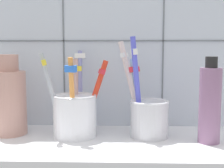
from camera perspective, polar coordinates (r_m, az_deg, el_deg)
counter_slab at (r=57.30cm, az=-0.09°, el=-11.52°), size 64.00×22.00×2.00cm
tile_wall_back at (r=66.57cm, az=0.25°, el=9.75°), size 64.00×2.20×45.00cm
toothbrush_cup_left at (r=59.24cm, az=-6.97°, el=-5.25°), size 12.97×11.42×16.53cm
toothbrush_cup_right at (r=58.89cm, az=6.68°, el=-5.61°), size 9.95×7.84×19.18cm
ceramic_vase at (r=63.14cm, az=-18.81°, el=-2.74°), size 6.73×6.73×15.77cm
soap_bottle at (r=57.04cm, az=17.92°, el=-3.55°), size 3.88×3.88×15.51cm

